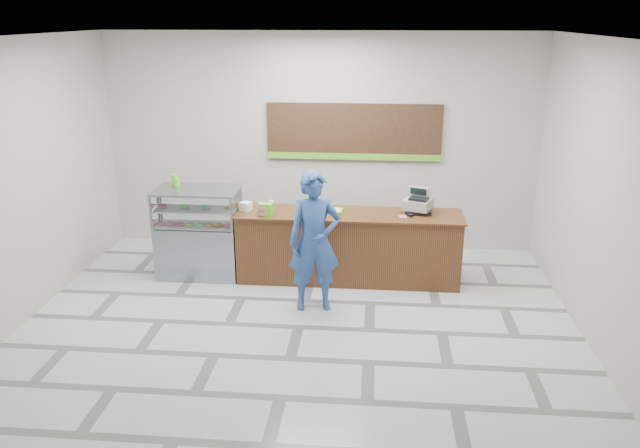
# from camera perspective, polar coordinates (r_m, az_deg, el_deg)

# --- Properties ---
(floor) EXTENTS (7.00, 7.00, 0.00)m
(floor) POSITION_cam_1_polar(r_m,az_deg,el_deg) (7.96, -1.98, -9.39)
(floor) COLOR silver
(floor) RESTS_ON ground
(back_wall) EXTENTS (7.00, 0.00, 7.00)m
(back_wall) POSITION_cam_1_polar(r_m,az_deg,el_deg) (10.20, -0.02, 7.42)
(back_wall) COLOR #BAB5AB
(back_wall) RESTS_ON floor
(ceiling) EXTENTS (7.00, 7.00, 0.00)m
(ceiling) POSITION_cam_1_polar(r_m,az_deg,el_deg) (7.02, -2.31, 16.67)
(ceiling) COLOR silver
(ceiling) RESTS_ON back_wall
(sales_counter) EXTENTS (3.26, 0.76, 1.03)m
(sales_counter) POSITION_cam_1_polar(r_m,az_deg,el_deg) (9.11, 2.61, -2.08)
(sales_counter) COLOR brown
(sales_counter) RESTS_ON floor
(display_case) EXTENTS (1.22, 0.72, 1.33)m
(display_case) POSITION_cam_1_polar(r_m,az_deg,el_deg) (9.41, -11.01, -0.71)
(display_case) COLOR gray
(display_case) RESTS_ON floor
(menu_board) EXTENTS (2.80, 0.06, 0.90)m
(menu_board) POSITION_cam_1_polar(r_m,az_deg,el_deg) (10.09, 3.11, 8.33)
(menu_board) COLOR black
(menu_board) RESTS_ON back_wall
(cash_register) EXTENTS (0.48, 0.49, 0.35)m
(cash_register) POSITION_cam_1_polar(r_m,az_deg,el_deg) (9.06, 8.96, 1.89)
(cash_register) COLOR black
(cash_register) RESTS_ON sales_counter
(card_terminal) EXTENTS (0.12, 0.16, 0.04)m
(card_terminal) POSITION_cam_1_polar(r_m,az_deg,el_deg) (8.90, 8.30, 0.86)
(card_terminal) COLOR black
(card_terminal) RESTS_ON sales_counter
(serving_tray) EXTENTS (0.40, 0.31, 0.02)m
(serving_tray) POSITION_cam_1_polar(r_m,az_deg,el_deg) (9.03, 0.94, 1.27)
(serving_tray) COLOR #38B700
(serving_tray) RESTS_ON sales_counter
(napkin_box) EXTENTS (0.18, 0.18, 0.13)m
(napkin_box) POSITION_cam_1_polar(r_m,az_deg,el_deg) (9.10, -6.81, 1.62)
(napkin_box) COLOR white
(napkin_box) RESTS_ON sales_counter
(straw_cup) EXTENTS (0.09, 0.09, 0.13)m
(straw_cup) POSITION_cam_1_polar(r_m,az_deg,el_deg) (9.12, -4.50, 1.74)
(straw_cup) COLOR silver
(straw_cup) RESTS_ON sales_counter
(promo_box) EXTENTS (0.22, 0.17, 0.18)m
(promo_box) POSITION_cam_1_polar(r_m,az_deg,el_deg) (8.84, -4.99, 1.34)
(promo_box) COLOR #5EBB24
(promo_box) RESTS_ON sales_counter
(donut_decal) EXTENTS (0.16, 0.16, 0.00)m
(donut_decal) POSITION_cam_1_polar(r_m,az_deg,el_deg) (8.86, 7.67, 0.70)
(donut_decal) COLOR #CF5D83
(donut_decal) RESTS_ON sales_counter
(green_cup_left) EXTENTS (0.10, 0.10, 0.15)m
(green_cup_left) POSITION_cam_1_polar(r_m,az_deg,el_deg) (9.53, -13.17, 3.98)
(green_cup_left) COLOR #5EBB24
(green_cup_left) RESTS_ON display_case
(green_cup_right) EXTENTS (0.08, 0.08, 0.13)m
(green_cup_right) POSITION_cam_1_polar(r_m,az_deg,el_deg) (9.43, -12.95, 3.77)
(green_cup_right) COLOR #5EBB24
(green_cup_right) RESTS_ON display_case
(customer) EXTENTS (0.76, 0.57, 1.87)m
(customer) POSITION_cam_1_polar(r_m,az_deg,el_deg) (8.10, -0.51, -1.61)
(customer) COLOR #2A4F91
(customer) RESTS_ON floor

